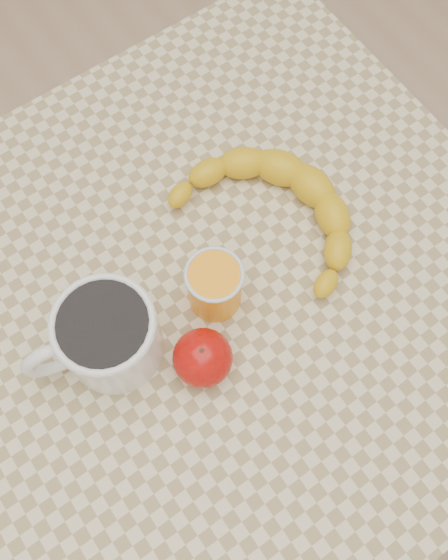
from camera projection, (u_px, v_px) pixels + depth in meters
ground at (224, 397)px, 1.50m from camera, size 3.00×3.00×0.00m
table at (224, 307)px, 0.89m from camera, size 0.80×0.80×0.75m
coffee_mug at (106, 336)px, 0.72m from camera, size 0.18×0.14×0.10m
orange_juice_glass at (215, 286)px, 0.76m from camera, size 0.07×0.07×0.08m
apple at (203, 358)px, 0.74m from camera, size 0.09×0.09×0.07m
banana at (275, 213)px, 0.82m from camera, size 0.32×0.38×0.05m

